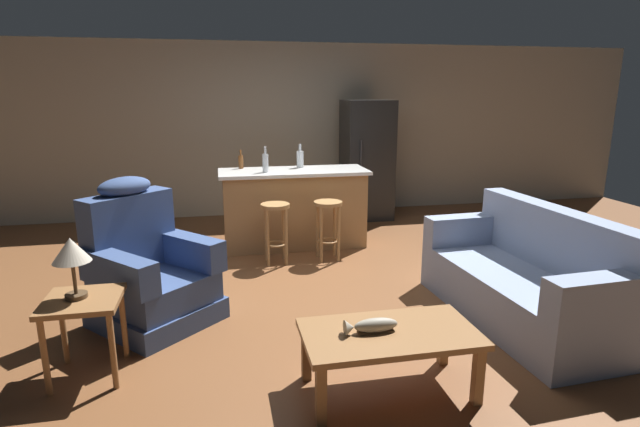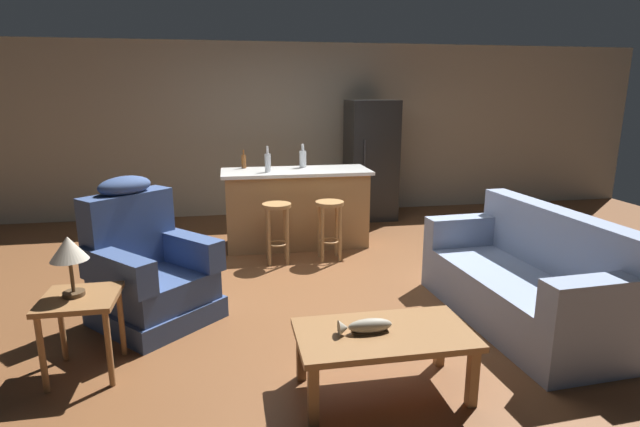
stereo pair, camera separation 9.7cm
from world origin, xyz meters
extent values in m
plane|color=brown|center=(0.00, 0.00, 0.00)|extent=(12.00, 12.00, 0.00)
cube|color=#A89E89|center=(0.00, 3.12, 1.30)|extent=(12.00, 0.05, 2.60)
cube|color=olive|center=(0.11, -1.90, 0.40)|extent=(1.10, 0.60, 0.04)
cube|color=olive|center=(-0.38, -2.14, 0.19)|extent=(0.06, 0.06, 0.38)
cube|color=olive|center=(0.60, -2.14, 0.19)|extent=(0.06, 0.06, 0.38)
cube|color=olive|center=(-0.38, -1.66, 0.19)|extent=(0.06, 0.06, 0.38)
cube|color=olive|center=(0.60, -1.66, 0.19)|extent=(0.06, 0.06, 0.38)
cube|color=#4C3823|center=(0.02, -1.89, 0.43)|extent=(0.22, 0.07, 0.01)
ellipsoid|color=#9E937F|center=(0.02, -1.89, 0.46)|extent=(0.28, 0.09, 0.09)
cone|color=#9E937F|center=(-0.15, -1.89, 0.46)|extent=(0.06, 0.10, 0.10)
cube|color=#8493B2|center=(1.52, -1.13, 0.10)|extent=(0.94, 1.94, 0.20)
cube|color=#8493B2|center=(1.52, -1.13, 0.31)|extent=(0.94, 1.94, 0.22)
cube|color=#8493B2|center=(1.84, -1.11, 0.68)|extent=(0.30, 1.91, 0.52)
cube|color=#8493B2|center=(1.56, -1.98, 0.56)|extent=(0.85, 0.25, 0.28)
cube|color=#8493B2|center=(1.47, -0.28, 0.56)|extent=(0.85, 0.25, 0.28)
cube|color=#384C7A|center=(-1.45, -0.57, 0.09)|extent=(1.19, 1.19, 0.18)
cube|color=#384C7A|center=(-1.45, -0.57, 0.30)|extent=(1.10, 1.10, 0.24)
cube|color=#384C7A|center=(-1.66, -0.35, 0.74)|extent=(0.72, 0.69, 0.64)
ellipsoid|color=#384C7A|center=(-1.66, -0.35, 1.12)|extent=(0.52, 0.51, 0.16)
cube|color=#384C7A|center=(-1.20, -0.36, 0.55)|extent=(0.67, 0.71, 0.26)
cube|color=#384C7A|center=(-1.68, -0.81, 0.55)|extent=(0.67, 0.71, 0.26)
cube|color=olive|center=(-1.81, -1.32, 0.54)|extent=(0.48, 0.48, 0.04)
cylinder|color=olive|center=(-2.01, -1.52, 0.26)|extent=(0.04, 0.04, 0.52)
cylinder|color=olive|center=(-1.61, -1.52, 0.26)|extent=(0.04, 0.04, 0.52)
cylinder|color=olive|center=(-2.01, -1.12, 0.26)|extent=(0.04, 0.04, 0.52)
cylinder|color=olive|center=(-1.61, -1.12, 0.26)|extent=(0.04, 0.04, 0.52)
cylinder|color=#4C3823|center=(-1.85, -1.30, 0.58)|extent=(0.14, 0.14, 0.03)
cylinder|color=#4C3823|center=(-1.85, -1.30, 0.70)|extent=(0.02, 0.02, 0.22)
cone|color=#BCB29E|center=(-1.85, -1.30, 0.89)|extent=(0.24, 0.24, 0.16)
cube|color=#9E7042|center=(0.00, 1.35, 0.45)|extent=(1.71, 0.63, 0.91)
cube|color=silver|center=(0.00, 1.35, 0.93)|extent=(1.80, 0.70, 0.04)
cylinder|color=#A87A47|center=(-0.30, 0.72, 0.66)|extent=(0.32, 0.32, 0.04)
torus|color=#A87A47|center=(-0.30, 0.72, 0.22)|extent=(0.23, 0.23, 0.02)
cylinder|color=#A87A47|center=(-0.40, 0.62, 0.32)|extent=(0.04, 0.04, 0.64)
cylinder|color=#A87A47|center=(-0.20, 0.62, 0.32)|extent=(0.04, 0.04, 0.64)
cylinder|color=#A87A47|center=(-0.40, 0.82, 0.32)|extent=(0.04, 0.04, 0.64)
cylinder|color=#A87A47|center=(-0.20, 0.82, 0.32)|extent=(0.04, 0.04, 0.64)
cylinder|color=#A87A47|center=(0.29, 0.72, 0.66)|extent=(0.32, 0.32, 0.04)
torus|color=#A87A47|center=(0.29, 0.72, 0.22)|extent=(0.23, 0.23, 0.02)
cylinder|color=#A87A47|center=(0.19, 0.62, 0.32)|extent=(0.04, 0.04, 0.64)
cylinder|color=#A87A47|center=(0.39, 0.62, 0.32)|extent=(0.04, 0.04, 0.64)
cylinder|color=#A87A47|center=(0.19, 0.82, 0.32)|extent=(0.04, 0.04, 0.64)
cylinder|color=#A87A47|center=(0.39, 0.82, 0.32)|extent=(0.04, 0.04, 0.64)
cube|color=black|center=(1.29, 2.55, 0.88)|extent=(0.70, 0.66, 1.76)
cylinder|color=#333338|center=(1.10, 2.20, 0.97)|extent=(0.02, 0.02, 0.50)
cylinder|color=silver|center=(-0.35, 1.25, 1.06)|extent=(0.07, 0.07, 0.21)
cylinder|color=silver|center=(-0.35, 1.25, 1.21)|extent=(0.03, 0.03, 0.09)
cylinder|color=brown|center=(-0.62, 1.61, 1.03)|extent=(0.06, 0.06, 0.16)
cylinder|color=brown|center=(-0.62, 1.61, 1.15)|extent=(0.02, 0.02, 0.07)
cylinder|color=silver|center=(0.12, 1.54, 1.05)|extent=(0.09, 0.09, 0.21)
cylinder|color=silver|center=(0.12, 1.54, 1.20)|extent=(0.03, 0.03, 0.09)
camera|label=1|loc=(-0.90, -4.61, 1.87)|focal=28.00mm
camera|label=2|loc=(-0.80, -4.63, 1.87)|focal=28.00mm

